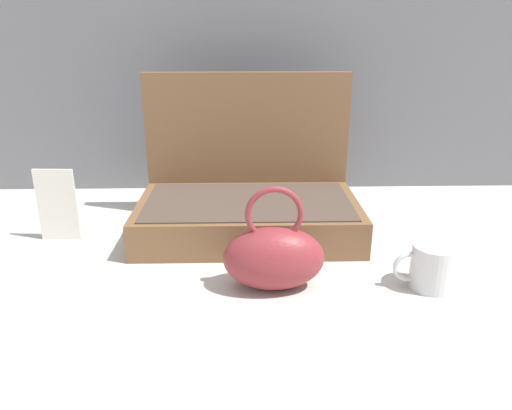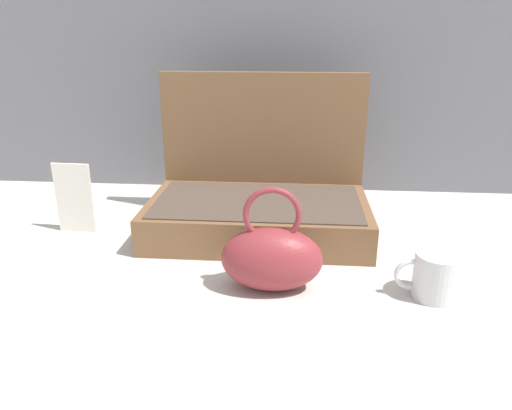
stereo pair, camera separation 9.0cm
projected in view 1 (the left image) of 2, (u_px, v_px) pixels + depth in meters
ground_plane at (262, 273)px, 0.98m from camera, size 6.00×6.00×0.00m
open_suitcase at (248, 198)px, 1.17m from camera, size 0.51×0.31×0.36m
teal_pouch_handbag at (274, 256)px, 0.90m from camera, size 0.19×0.11×0.20m
coffee_mug at (432, 267)px, 0.91m from camera, size 0.12×0.08×0.09m
info_card_left at (57, 205)px, 1.10m from camera, size 0.09×0.01×0.17m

